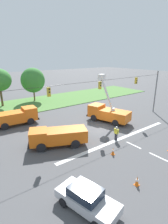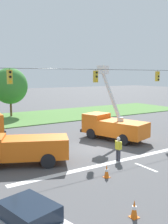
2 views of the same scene
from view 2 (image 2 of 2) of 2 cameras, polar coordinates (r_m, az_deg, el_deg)
ground_plane at (r=22.60m, az=2.66°, el=-7.73°), size 200.00×200.00×0.00m
grass_verge at (r=38.37m, az=-13.09°, el=-1.30°), size 56.00×12.00×0.10m
lane_markings at (r=18.76m, az=12.17°, el=-11.24°), size 17.60×15.25×0.01m
signal_gantry at (r=21.81m, az=2.72°, el=3.54°), size 26.20×0.33×7.20m
tree_east at (r=39.89m, az=-15.79°, el=5.47°), size 5.12×4.63×7.20m
utility_truck_bucket_lift at (r=25.19m, az=6.24°, el=-2.85°), size 4.24×6.84×7.03m
utility_truck_support_near at (r=18.67m, az=-13.43°, el=-7.61°), size 6.68×4.62×2.05m
road_worker at (r=19.10m, az=7.49°, el=-7.64°), size 0.28×0.65×1.77m
traffic_cone_mid_right at (r=16.24m, az=4.95°, el=-12.69°), size 0.36×0.36×0.80m
traffic_cone_near_bucket at (r=31.96m, az=3.98°, el=-2.32°), size 0.36×0.36×0.80m
traffic_cone_lane_edge_b at (r=12.28m, az=10.88°, el=-19.99°), size 0.36×0.36×0.80m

